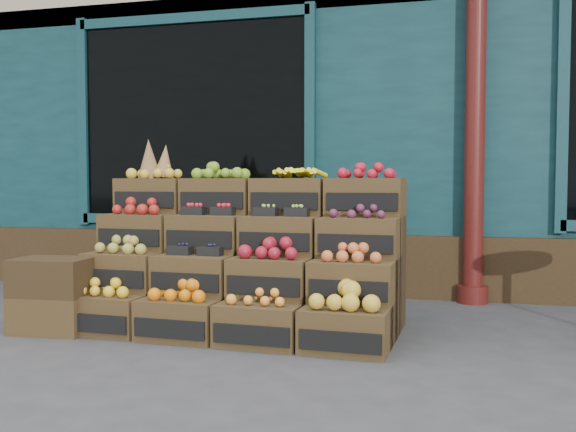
# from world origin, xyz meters

# --- Properties ---
(ground) EXTENTS (60.00, 60.00, 0.00)m
(ground) POSITION_xyz_m (0.00, 0.00, 0.00)
(ground) COLOR #3B3B3E
(ground) RESTS_ON ground
(shop_facade) EXTENTS (12.00, 6.24, 4.80)m
(shop_facade) POSITION_xyz_m (0.00, 5.11, 2.40)
(shop_facade) COLOR #113539
(shop_facade) RESTS_ON ground
(crate_display) EXTENTS (2.39, 1.24, 1.47)m
(crate_display) POSITION_xyz_m (-0.52, 0.60, 0.45)
(crate_display) COLOR #413019
(crate_display) RESTS_ON ground
(spare_crates) EXTENTS (0.57, 0.41, 0.55)m
(spare_crates) POSITION_xyz_m (-1.83, 0.08, 0.27)
(spare_crates) COLOR #413019
(spare_crates) RESTS_ON ground
(shopkeeper) EXTENTS (0.82, 0.64, 2.00)m
(shopkeeper) POSITION_xyz_m (-1.93, 2.65, 1.00)
(shopkeeper) COLOR #134425
(shopkeeper) RESTS_ON ground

